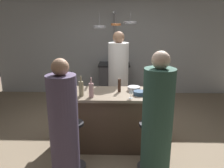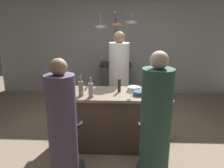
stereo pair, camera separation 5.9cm
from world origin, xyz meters
name	(u,v)px [view 2 (the right image)]	position (x,y,z in m)	size (l,w,h in m)	color
ground_plane	(112,144)	(0.00, 0.00, 0.00)	(9.00, 9.00, 0.00)	gray
back_wall	(116,46)	(0.00, 2.85, 1.30)	(6.40, 0.16, 2.60)	#B2B7BC
kitchen_island	(112,119)	(0.00, 0.00, 0.45)	(1.80, 0.72, 0.90)	brown
stove_range	(116,80)	(0.00, 2.45, 0.45)	(0.80, 0.64, 0.89)	#47474C
chef	(119,82)	(0.10, 0.85, 0.83)	(0.38, 0.38, 1.80)	white
bar_stool_right	(147,144)	(0.51, -0.62, 0.38)	(0.28, 0.28, 0.68)	#4C4C51
guest_right	(155,128)	(0.55, -0.97, 0.79)	(0.36, 0.36, 1.69)	#33594C
bar_stool_left	(74,142)	(-0.49, -0.62, 0.38)	(0.28, 0.28, 0.68)	#4C4C51
guest_left	(63,131)	(-0.53, -1.01, 0.75)	(0.34, 0.34, 1.62)	#594C6B
overhead_pot_rack	(116,33)	(0.03, 1.94, 1.69)	(0.92, 1.33, 2.17)	gray
pepper_mill	(119,85)	(0.12, 0.06, 1.01)	(0.05, 0.05, 0.21)	#382319
wine_bottle_rose	(91,90)	(-0.30, -0.22, 1.01)	(0.07, 0.07, 0.30)	#B78C8E
wine_bottle_white	(81,88)	(-0.45, -0.16, 1.02)	(0.07, 0.07, 0.31)	gray
wine_bottle_red	(149,83)	(0.59, 0.11, 1.03)	(0.07, 0.07, 0.32)	#143319
wine_bottle_dark	(72,83)	(-0.65, 0.13, 1.02)	(0.07, 0.07, 0.31)	black
wine_glass_near_left_guest	(130,92)	(0.28, -0.26, 1.01)	(0.07, 0.07, 0.15)	silver
wine_glass_near_right_guest	(67,85)	(-0.72, 0.04, 1.01)	(0.07, 0.07, 0.15)	silver
mixing_bowl_blue	(139,93)	(0.42, -0.10, 0.93)	(0.18, 0.18, 0.06)	#334C6B
mixing_bowl_steel	(134,89)	(0.35, 0.12, 0.93)	(0.20, 0.20, 0.07)	#B7B7BC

